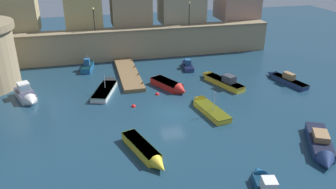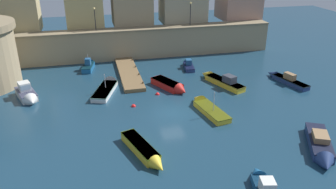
# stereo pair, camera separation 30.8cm
# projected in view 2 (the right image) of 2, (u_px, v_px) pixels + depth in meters

# --- Properties ---
(ground_plane) EXTENTS (111.72, 111.72, 0.00)m
(ground_plane) POSITION_uv_depth(u_px,v_px,m) (172.00, 113.00, 35.69)
(ground_plane) COLOR #19384C
(quay_wall) EXTENTS (41.64, 2.76, 4.61)m
(quay_wall) POSITION_uv_depth(u_px,v_px,m) (141.00, 43.00, 52.34)
(quay_wall) COLOR #9E8966
(quay_wall) RESTS_ON ground
(pier_dock) EXTENTS (2.59, 12.44, 0.70)m
(pier_dock) POSITION_uv_depth(u_px,v_px,m) (129.00, 73.00, 45.94)
(pier_dock) COLOR brown
(pier_dock) RESTS_ON ground
(quay_lamp_0) EXTENTS (0.32, 0.32, 3.34)m
(quay_lamp_0) POSITION_uv_depth(u_px,v_px,m) (95.00, 15.00, 49.05)
(quay_lamp_0) COLOR black
(quay_lamp_0) RESTS_ON quay_wall
(quay_lamp_1) EXTENTS (0.32, 0.32, 3.57)m
(quay_lamp_1) POSITION_uv_depth(u_px,v_px,m) (190.00, 10.00, 52.11)
(quay_lamp_1) COLOR black
(quay_lamp_1) RESTS_ON quay_wall
(moored_boat_0) EXTENTS (2.13, 4.72, 2.42)m
(moored_boat_0) POSITION_uv_depth(u_px,v_px,m) (89.00, 65.00, 48.21)
(moored_boat_0) COLOR #195689
(moored_boat_0) RESTS_ON ground
(moored_boat_1) EXTENTS (4.62, 6.92, 1.71)m
(moored_boat_1) POSITION_uv_depth(u_px,v_px,m) (321.00, 147.00, 28.88)
(moored_boat_1) COLOR navy
(moored_boat_1) RESTS_ON ground
(moored_boat_2) EXTENTS (3.31, 5.17, 2.19)m
(moored_boat_2) POSITION_uv_depth(u_px,v_px,m) (27.00, 95.00, 38.56)
(moored_boat_2) COLOR silver
(moored_boat_2) RESTS_ON ground
(moored_boat_3) EXTENTS (1.85, 4.54, 1.61)m
(moored_boat_3) POSITION_uv_depth(u_px,v_px,m) (188.00, 65.00, 48.77)
(moored_boat_3) COLOR navy
(moored_boat_3) RESTS_ON ground
(moored_boat_5) EXTENTS (2.75, 6.68, 3.16)m
(moored_boat_5) POSITION_uv_depth(u_px,v_px,m) (206.00, 107.00, 36.37)
(moored_boat_5) COLOR gold
(moored_boat_5) RESTS_ON ground
(moored_boat_6) EXTENTS (4.01, 5.82, 1.57)m
(moored_boat_6) POSITION_uv_depth(u_px,v_px,m) (172.00, 86.00, 41.32)
(moored_boat_6) COLOR red
(moored_boat_6) RESTS_ON ground
(moored_boat_7) EXTENTS (3.98, 7.18, 2.88)m
(moored_boat_7) POSITION_uv_depth(u_px,v_px,m) (108.00, 87.00, 41.39)
(moored_boat_7) COLOR white
(moored_boat_7) RESTS_ON ground
(moored_boat_8) EXTENTS (3.19, 6.53, 1.22)m
(moored_boat_8) POSITION_uv_depth(u_px,v_px,m) (145.00, 152.00, 28.34)
(moored_boat_8) COLOR gold
(moored_boat_8) RESTS_ON ground
(moored_boat_9) EXTENTS (3.95, 7.28, 1.90)m
(moored_boat_9) POSITION_uv_depth(u_px,v_px,m) (220.00, 80.00, 42.91)
(moored_boat_9) COLOR gold
(moored_boat_9) RESTS_ON ground
(moored_boat_10) EXTENTS (2.84, 6.71, 1.65)m
(moored_boat_10) POSITION_uv_depth(u_px,v_px,m) (285.00, 79.00, 43.49)
(moored_boat_10) COLOR navy
(moored_boat_10) RESTS_ON ground
(moored_boat_11) EXTENTS (2.39, 5.51, 1.83)m
(moored_boat_11) POSITION_uv_depth(u_px,v_px,m) (264.00, 187.00, 24.19)
(moored_boat_11) COLOR #195689
(moored_boat_11) RESTS_ON ground
(mooring_buoy_0) EXTENTS (0.50, 0.50, 0.50)m
(mooring_buoy_0) POSITION_uv_depth(u_px,v_px,m) (157.00, 95.00, 40.03)
(mooring_buoy_0) COLOR red
(mooring_buoy_0) RESTS_ON ground
(mooring_buoy_1) EXTENTS (0.50, 0.50, 0.50)m
(mooring_buoy_1) POSITION_uv_depth(u_px,v_px,m) (134.00, 106.00, 37.11)
(mooring_buoy_1) COLOR red
(mooring_buoy_1) RESTS_ON ground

